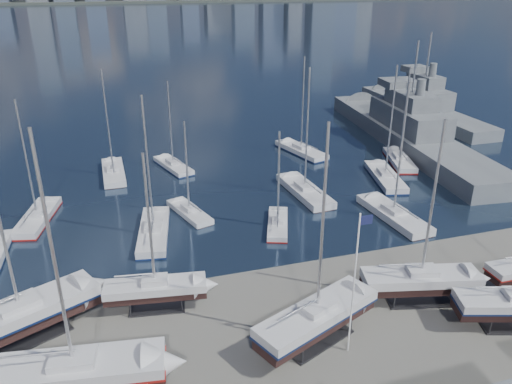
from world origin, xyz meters
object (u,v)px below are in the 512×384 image
object	(u,v)px
naval_ship_east	(407,134)
flagpole	(356,276)
naval_ship_west	(421,107)
sailboat_cradle_0	(21,315)

from	to	relation	value
naval_ship_east	flagpole	size ratio (longest dim) A/B	4.36
naval_ship_east	naval_ship_west	world-z (taller)	naval_ship_east
naval_ship_west	flagpole	world-z (taller)	naval_ship_west
naval_ship_east	flagpole	distance (m)	54.04
sailboat_cradle_0	naval_ship_west	world-z (taller)	sailboat_cradle_0
naval_ship_west	flagpole	distance (m)	74.24
sailboat_cradle_0	flagpole	xyz separation A→B (m)	(23.39, -8.44, 4.34)
naval_ship_east	flagpole	xyz separation A→B (m)	(-32.20, -43.12, 4.89)
flagpole	sailboat_cradle_0	bearing A→B (deg)	160.15
flagpole	naval_ship_west	bearing A→B (deg)	52.22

